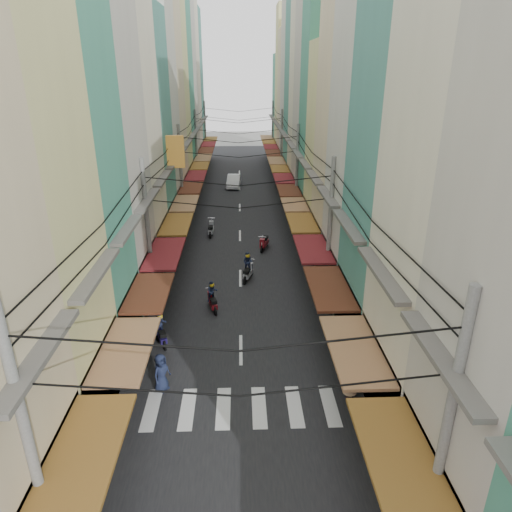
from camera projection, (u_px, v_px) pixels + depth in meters
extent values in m
plane|color=slate|center=(241.00, 328.00, 23.43)|extent=(160.00, 160.00, 0.00)
cube|color=black|center=(240.00, 214.00, 41.91)|extent=(10.00, 80.00, 0.02)
cube|color=gray|center=(169.00, 214.00, 41.70)|extent=(3.00, 80.00, 0.06)
cube|color=gray|center=(310.00, 213.00, 42.12)|extent=(3.00, 80.00, 0.06)
cube|color=silver|center=(152.00, 410.00, 17.75)|extent=(0.55, 2.40, 0.01)
cube|color=silver|center=(188.00, 409.00, 17.80)|extent=(0.55, 2.40, 0.01)
cube|color=silver|center=(223.00, 408.00, 17.85)|extent=(0.55, 2.40, 0.01)
cube|color=silver|center=(259.00, 407.00, 17.89)|extent=(0.55, 2.40, 0.01)
cube|color=silver|center=(295.00, 406.00, 17.94)|extent=(0.55, 2.40, 0.01)
cube|color=silver|center=(330.00, 405.00, 17.98)|extent=(0.55, 2.40, 0.01)
cube|color=black|center=(37.00, 491.00, 12.49)|extent=(1.20, 4.53, 3.20)
cube|color=brown|center=(85.00, 451.00, 12.00)|extent=(1.80, 4.34, 0.12)
cube|color=#595651|center=(40.00, 355.00, 10.84)|extent=(0.50, 4.24, 0.15)
cube|color=black|center=(89.00, 382.00, 16.84)|extent=(1.20, 4.52, 3.20)
cube|color=#936642|center=(126.00, 349.00, 16.36)|extent=(1.80, 4.33, 0.12)
cube|color=#595651|center=(97.00, 273.00, 15.20)|extent=(0.50, 4.23, 0.15)
cube|color=#419176|center=(34.00, 143.00, 17.88)|extent=(6.00, 4.30, 19.25)
cube|color=black|center=(119.00, 320.00, 21.00)|extent=(1.20, 4.13, 3.20)
cube|color=#522717|center=(149.00, 292.00, 20.52)|extent=(1.80, 3.96, 0.12)
cube|color=#595651|center=(127.00, 230.00, 19.36)|extent=(0.50, 3.87, 0.15)
cube|color=#B5B0A5|center=(72.00, 111.00, 21.93)|extent=(6.00, 5.14, 20.93)
cube|color=black|center=(140.00, 277.00, 25.37)|extent=(1.20, 4.94, 3.20)
cube|color=maroon|center=(165.00, 253.00, 24.89)|extent=(1.80, 4.73, 0.12)
cube|color=#595651|center=(148.00, 200.00, 23.73)|extent=(0.50, 4.63, 0.15)
cube|color=beige|center=(105.00, 134.00, 27.26)|extent=(6.00, 4.95, 17.43)
cube|color=black|center=(155.00, 245.00, 30.04)|extent=(1.20, 4.75, 3.20)
cube|color=brown|center=(176.00, 224.00, 29.55)|extent=(1.80, 4.56, 0.12)
cube|color=#595651|center=(163.00, 179.00, 28.39)|extent=(0.50, 4.46, 0.15)
cube|color=teal|center=(125.00, 133.00, 32.07)|extent=(6.00, 4.99, 16.32)
cube|color=black|center=(166.00, 221.00, 34.63)|extent=(1.20, 4.80, 3.20)
cube|color=#936642|center=(185.00, 203.00, 34.15)|extent=(1.80, 4.60, 0.12)
cube|color=#595651|center=(173.00, 163.00, 32.99)|extent=(0.50, 4.50, 0.15)
cube|color=beige|center=(135.00, 81.00, 35.28)|extent=(6.00, 4.65, 22.87)
cube|color=black|center=(174.00, 204.00, 39.09)|extent=(1.20, 4.46, 3.20)
cube|color=#522717|center=(191.00, 188.00, 38.61)|extent=(1.80, 4.27, 0.12)
cube|color=#595651|center=(181.00, 152.00, 37.45)|extent=(0.50, 4.18, 0.15)
cube|color=beige|center=(147.00, 94.00, 40.12)|extent=(6.00, 4.89, 20.58)
cube|color=black|center=(181.00, 190.00, 43.50)|extent=(1.20, 4.70, 3.20)
cube|color=maroon|center=(196.00, 176.00, 43.02)|extent=(1.80, 4.50, 0.12)
cube|color=#595651|center=(187.00, 143.00, 41.86)|extent=(0.50, 4.40, 0.15)
cube|color=#D3CD84|center=(157.00, 103.00, 44.88)|extent=(6.00, 4.52, 18.44)
cube|color=black|center=(186.00, 179.00, 47.85)|extent=(1.20, 4.34, 3.20)
cube|color=brown|center=(200.00, 166.00, 47.37)|extent=(1.80, 4.16, 0.12)
cube|color=#595651|center=(192.00, 136.00, 46.21)|extent=(0.50, 4.07, 0.15)
cube|color=#419176|center=(164.00, 89.00, 48.96)|extent=(6.00, 5.20, 20.63)
cube|color=black|center=(191.00, 170.00, 52.34)|extent=(1.20, 4.99, 3.20)
cube|color=#936642|center=(203.00, 158.00, 51.86)|extent=(1.80, 4.78, 0.12)
cube|color=#595651|center=(196.00, 131.00, 50.70)|extent=(0.50, 4.68, 0.15)
cube|color=#B5B0A5|center=(169.00, 74.00, 53.06)|extent=(6.00, 4.94, 23.70)
cube|color=black|center=(195.00, 162.00, 57.03)|extent=(1.20, 4.74, 3.20)
cube|color=#522717|center=(206.00, 150.00, 56.55)|extent=(1.80, 4.55, 0.12)
cube|color=#595651|center=(200.00, 125.00, 55.39)|extent=(0.50, 4.45, 0.15)
cube|color=beige|center=(176.00, 84.00, 58.13)|extent=(6.00, 4.96, 21.12)
cube|color=black|center=(198.00, 155.00, 61.60)|extent=(1.20, 4.76, 3.20)
cube|color=maroon|center=(209.00, 144.00, 61.12)|extent=(1.80, 4.56, 0.12)
cube|color=#595651|center=(203.00, 121.00, 59.96)|extent=(0.50, 4.46, 0.15)
cube|color=teal|center=(181.00, 88.00, 62.98)|extent=(6.00, 5.04, 19.90)
cube|color=black|center=(201.00, 149.00, 66.23)|extent=(1.20, 4.84, 3.20)
cube|color=brown|center=(211.00, 139.00, 65.75)|extent=(1.80, 4.64, 0.12)
cube|color=#595651|center=(205.00, 117.00, 64.59)|extent=(0.50, 4.54, 0.15)
cube|color=#513612|center=(176.00, 152.00, 31.72)|extent=(1.20, 0.40, 2.20)
cube|color=black|center=(446.00, 492.00, 12.46)|extent=(1.20, 4.54, 3.20)
cube|color=brown|center=(398.00, 455.00, 11.88)|extent=(1.80, 4.35, 0.12)
cube|color=#595651|center=(440.00, 358.00, 10.76)|extent=(0.50, 4.25, 0.15)
cube|color=beige|center=(509.00, 110.00, 13.38)|extent=(6.00, 4.97, 22.38)
cube|color=black|center=(391.00, 380.00, 16.94)|extent=(1.20, 4.78, 3.20)
cube|color=#936642|center=(354.00, 349.00, 16.36)|extent=(1.80, 4.58, 0.12)
cube|color=#595651|center=(381.00, 273.00, 15.24)|extent=(0.50, 4.48, 0.15)
cube|color=teal|center=(426.00, 190.00, 19.39)|extent=(6.00, 5.03, 15.08)
cube|color=black|center=(359.00, 314.00, 21.57)|extent=(1.20, 4.83, 3.20)
cube|color=#522717|center=(329.00, 287.00, 20.99)|extent=(1.80, 4.63, 0.12)
cube|color=#595651|center=(348.00, 225.00, 19.87)|extent=(0.50, 4.53, 0.15)
cube|color=beige|center=(398.00, 101.00, 22.69)|extent=(6.00, 4.79, 21.66)
cube|color=black|center=(338.00, 271.00, 26.11)|extent=(1.20, 4.60, 3.20)
cube|color=maroon|center=(313.00, 249.00, 25.53)|extent=(1.80, 4.41, 0.12)
cube|color=#595651|center=(328.00, 196.00, 24.41)|extent=(0.50, 4.31, 0.15)
cube|color=beige|center=(372.00, 104.00, 27.17)|extent=(6.00, 4.52, 20.74)
cube|color=black|center=(324.00, 242.00, 30.42)|extent=(1.20, 4.34, 3.20)
cube|color=brown|center=(302.00, 223.00, 29.84)|extent=(1.80, 4.16, 0.12)
cube|color=#595651|center=(314.00, 177.00, 28.72)|extent=(0.50, 4.07, 0.15)
cube|color=#D3CD84|center=(351.00, 149.00, 32.42)|extent=(6.00, 4.12, 14.13)
cube|color=black|center=(314.00, 222.00, 34.41)|extent=(1.20, 3.96, 3.20)
cube|color=#936642|center=(295.00, 205.00, 33.83)|extent=(1.80, 3.79, 0.12)
cube|color=#595651|center=(305.00, 164.00, 32.72)|extent=(0.50, 3.71, 0.15)
cube|color=#419176|center=(340.00, 117.00, 35.69)|extent=(6.00, 4.40, 17.68)
cube|color=black|center=(306.00, 207.00, 38.36)|extent=(1.20, 4.23, 3.20)
cube|color=#522717|center=(289.00, 191.00, 37.78)|extent=(1.80, 4.05, 0.12)
cube|color=#595651|center=(298.00, 154.00, 36.66)|extent=(0.50, 3.96, 0.15)
cube|color=#B5B0A5|center=(332.00, 82.00, 38.94)|extent=(6.00, 4.64, 22.59)
cube|color=black|center=(299.00, 193.00, 42.54)|extent=(1.20, 4.45, 3.20)
cube|color=maroon|center=(284.00, 178.00, 41.96)|extent=(1.80, 4.26, 0.12)
cube|color=#595651|center=(292.00, 145.00, 40.84)|extent=(0.50, 4.17, 0.15)
cube|color=beige|center=(323.00, 88.00, 43.18)|extent=(6.00, 4.00, 21.25)
cube|color=black|center=(294.00, 183.00, 46.53)|extent=(1.20, 3.84, 3.20)
cube|color=brown|center=(280.00, 169.00, 45.95)|extent=(1.80, 3.68, 0.12)
cube|color=#595651|center=(287.00, 139.00, 44.83)|extent=(0.50, 3.60, 0.15)
cube|color=teal|center=(315.00, 81.00, 47.14)|extent=(6.00, 5.01, 22.33)
cube|color=black|center=(290.00, 173.00, 50.70)|extent=(1.20, 4.81, 3.20)
cube|color=#936642|center=(276.00, 161.00, 50.12)|extent=(1.80, 4.61, 0.12)
cube|color=#595651|center=(283.00, 133.00, 49.00)|extent=(0.50, 4.51, 0.15)
cube|color=beige|center=(308.00, 92.00, 52.27)|extent=(6.00, 5.00, 19.71)
cube|color=black|center=(285.00, 165.00, 55.32)|extent=(1.20, 4.80, 3.20)
cube|color=#522717|center=(273.00, 153.00, 54.74)|extent=(1.80, 4.60, 0.12)
cube|color=#595651|center=(279.00, 127.00, 53.62)|extent=(0.50, 4.50, 0.15)
cube|color=beige|center=(302.00, 103.00, 57.12)|extent=(6.00, 4.32, 16.86)
cube|color=black|center=(282.00, 158.00, 59.63)|extent=(1.20, 4.15, 3.20)
cube|color=maroon|center=(271.00, 147.00, 59.05)|extent=(1.80, 3.97, 0.12)
cube|color=#595651|center=(276.00, 123.00, 57.93)|extent=(0.50, 3.89, 0.15)
cube|color=#D3CD84|center=(299.00, 88.00, 60.53)|extent=(6.00, 4.33, 19.96)
cube|color=black|center=(279.00, 152.00, 63.63)|extent=(1.20, 4.16, 3.20)
cube|color=brown|center=(269.00, 142.00, 63.05)|extent=(1.80, 3.99, 0.12)
cube|color=#595651|center=(274.00, 119.00, 61.93)|extent=(0.50, 3.90, 0.15)
cube|color=#419176|center=(294.00, 108.00, 65.85)|extent=(6.00, 4.88, 14.34)
cube|color=black|center=(277.00, 147.00, 67.89)|extent=(1.20, 4.68, 3.20)
cube|color=#936642|center=(267.00, 137.00, 67.31)|extent=(1.80, 4.49, 0.12)
cube|color=#595651|center=(271.00, 116.00, 66.19)|extent=(0.50, 4.39, 0.15)
cylinder|color=gray|center=(30.00, 450.00, 10.61)|extent=(0.26, 0.26, 8.20)
cylinder|color=gray|center=(445.00, 439.00, 10.93)|extent=(0.26, 0.26, 8.20)
cylinder|color=gray|center=(148.00, 234.00, 24.48)|extent=(0.26, 0.26, 8.20)
cylinder|color=gray|center=(329.00, 232.00, 24.80)|extent=(0.26, 0.26, 8.20)
cylinder|color=gray|center=(181.00, 175.00, 38.35)|extent=(0.26, 0.26, 8.20)
cylinder|color=gray|center=(297.00, 174.00, 38.67)|extent=(0.26, 0.26, 8.20)
cylinder|color=gray|center=(196.00, 147.00, 52.22)|extent=(0.26, 0.26, 8.20)
cylinder|color=gray|center=(282.00, 146.00, 52.54)|extent=(0.26, 0.26, 8.20)
cylinder|color=gray|center=(205.00, 130.00, 66.09)|extent=(0.26, 0.26, 8.20)
cylinder|color=gray|center=(273.00, 130.00, 66.41)|extent=(0.26, 0.26, 8.20)
imported|color=white|center=(234.00, 187.00, 51.51)|extent=(4.85, 2.16, 1.67)
imported|color=black|center=(388.00, 350.00, 21.56)|extent=(1.57, 0.71, 1.05)
cylinder|color=black|center=(164.00, 332.00, 22.55)|extent=(0.09, 0.48, 0.48)
cylinder|color=black|center=(160.00, 346.00, 21.44)|extent=(0.09, 0.48, 0.48)
cube|color=#1E1550|center=(162.00, 337.00, 21.94)|extent=(0.31, 1.06, 0.26)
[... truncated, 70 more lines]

